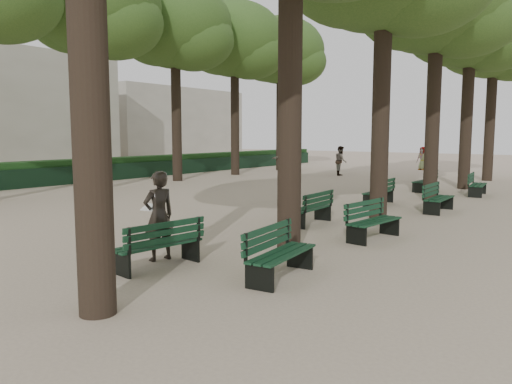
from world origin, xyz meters
The scene contains 22 objects.
ground centered at (0.00, 0.00, 0.00)m, with size 120.00×120.00×0.00m, color #BEA890.
tree_central_4 centered at (1.50, 18.00, 7.65)m, with size 6.00×6.00×9.95m.
tree_central_5 centered at (1.50, 23.00, 7.65)m, with size 6.00×6.00×9.95m.
tree_far_2 centered at (-12.00, 8.00, 8.14)m, with size 6.00×6.00×10.45m.
tree_far_3 centered at (-12.00, 13.00, 8.14)m, with size 6.00×6.00×10.45m.
tree_far_4 centered at (-12.00, 18.00, 8.14)m, with size 6.00×6.00×10.45m.
tree_far_5 centered at (-12.00, 23.00, 8.14)m, with size 6.00×6.00×10.45m.
bench_left_0 centered at (0.37, 0.18, 0.27)m, with size 0.79×1.86×0.92m.
bench_left_1 centered at (0.37, 5.89, 0.27)m, with size 0.64×1.82×0.92m.
bench_left_2 centered at (0.37, 10.76, 0.27)m, with size 0.61×1.81×0.92m.
bench_left_3 centered at (0.37, 15.94, 0.27)m, with size 0.63×1.82×0.92m.
bench_right_0 centered at (2.63, 0.98, 0.27)m, with size 0.77×1.85×0.92m.
bench_right_1 centered at (2.63, 5.01, 0.27)m, with size 0.77×1.85×0.92m.
bench_right_2 centered at (2.63, 10.26, 0.27)m, with size 0.60×1.81×0.92m.
bench_right_3 centered at (2.63, 15.61, 0.27)m, with size 0.76×1.85×0.92m.
man_with_map centered at (-0.06, 0.61, 0.90)m, with size 0.70×0.79×1.81m.
pedestrian_d centered at (-3.94, 28.94, 0.81)m, with size 0.79×0.32×1.62m, color #262628.
pedestrian_a centered at (-6.45, 21.34, 0.89)m, with size 0.87×0.36×1.79m, color #262628.
pedestrian_e centered at (-11.54, 22.61, 0.77)m, with size 1.44×0.31×1.55m, color #262628.
fence centered at (-15.00, 11.00, 0.45)m, with size 0.08×42.00×0.90m, color black.
hedge centered at (-15.70, 11.00, 0.60)m, with size 1.20×42.00×1.20m, color #153E15.
building_far centered at (-33.00, 30.00, 3.50)m, with size 12.00×16.00×7.00m, color #B7B2A3.
Camera 1 is at (7.32, -6.16, 2.53)m, focal length 35.00 mm.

